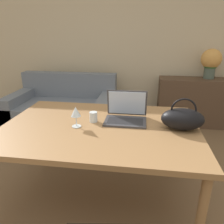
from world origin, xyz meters
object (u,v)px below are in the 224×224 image
flower_vase (211,61)px  handbag (183,119)px  laptop (126,113)px  drinking_glass (93,117)px  wine_glass (76,113)px  couch (64,110)px

flower_vase → handbag: bearing=-109.5°
handbag → laptop: bearing=163.5°
laptop → drinking_glass: 0.28m
handbag → wine_glass: bearing=-175.0°
wine_glass → flower_vase: (1.53, 2.07, 0.16)m
wine_glass → flower_vase: flower_vase is taller
wine_glass → handbag: (0.82, 0.07, -0.03)m
flower_vase → couch: bearing=-168.7°
drinking_glass → handbag: handbag is taller
couch → wine_glass: size_ratio=9.47×
couch → wine_glass: 1.88m
drinking_glass → couch: bearing=119.1°
drinking_glass → wine_glass: 0.18m
couch → handbag: (1.55, -1.55, 0.56)m
handbag → flower_vase: size_ratio=0.71×
drinking_glass → handbag: bearing=-3.8°
laptop → drinking_glass: size_ratio=4.00×
drinking_glass → wine_glass: size_ratio=0.51×
couch → flower_vase: bearing=11.3°
couch → laptop: size_ratio=4.62×
couch → drinking_glass: size_ratio=18.47×
drinking_glass → wine_glass: bearing=-133.1°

